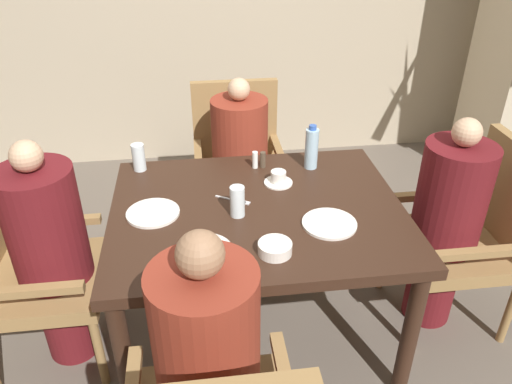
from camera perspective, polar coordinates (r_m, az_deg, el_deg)
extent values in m
plane|color=#60564C|center=(2.65, 0.15, -15.32)|extent=(16.00, 16.00, 0.00)
cube|color=#331E14|center=(2.19, 0.17, -2.36)|extent=(1.27, 1.01, 0.05)
cylinder|color=#331E14|center=(2.11, -14.72, -18.57)|extent=(0.07, 0.07, 0.69)
cylinder|color=#331E14|center=(2.24, 17.16, -15.41)|extent=(0.07, 0.07, 0.69)
cylinder|color=#331E14|center=(2.77, -13.04, -4.48)|extent=(0.07, 0.07, 0.69)
cylinder|color=#331E14|center=(2.87, 10.47, -2.79)|extent=(0.07, 0.07, 0.69)
cube|color=olive|center=(2.45, -22.95, -9.36)|extent=(0.52, 0.52, 0.07)
cube|color=olive|center=(2.55, -22.50, -3.22)|extent=(0.47, 0.04, 0.04)
cube|color=olive|center=(2.18, -25.15, -10.28)|extent=(0.47, 0.04, 0.04)
cylinder|color=olive|center=(2.72, -16.15, -9.82)|extent=(0.04, 0.04, 0.39)
cylinder|color=olive|center=(2.39, -17.46, -17.04)|extent=(0.04, 0.04, 0.39)
cylinder|color=olive|center=(2.84, -25.54, -10.03)|extent=(0.04, 0.04, 0.39)
cylinder|color=#5B1419|center=(2.56, -20.74, -12.69)|extent=(0.24, 0.24, 0.46)
cylinder|color=#5B1419|center=(2.27, -23.01, -3.56)|extent=(0.32, 0.32, 0.52)
sphere|color=tan|center=(2.12, -24.78, 3.76)|extent=(0.13, 0.13, 0.13)
cube|color=olive|center=(3.04, -1.89, 1.63)|extent=(0.52, 0.52, 0.07)
cube|color=olive|center=(3.14, -2.44, 8.30)|extent=(0.52, 0.05, 0.50)
cube|color=olive|center=(3.00, 2.66, 4.51)|extent=(0.04, 0.47, 0.04)
cube|color=olive|center=(2.96, -6.61, 3.94)|extent=(0.04, 0.47, 0.04)
cylinder|color=olive|center=(3.00, 3.05, -4.08)|extent=(0.04, 0.04, 0.39)
cylinder|color=olive|center=(2.96, -5.84, -4.73)|extent=(0.04, 0.04, 0.39)
cylinder|color=olive|center=(3.38, 1.68, 0.39)|extent=(0.04, 0.04, 0.39)
cylinder|color=olive|center=(3.35, -6.17, -0.13)|extent=(0.04, 0.04, 0.39)
cylinder|color=maroon|center=(3.09, -1.72, -2.06)|extent=(0.24, 0.24, 0.46)
cylinder|color=maroon|center=(2.86, -1.87, 5.90)|extent=(0.32, 0.32, 0.49)
sphere|color=tan|center=(2.75, -1.98, 11.66)|extent=(0.12, 0.12, 0.12)
cube|color=olive|center=(2.64, 21.40, -5.91)|extent=(0.52, 0.52, 0.07)
cube|color=olive|center=(2.61, 27.25, -0.29)|extent=(0.05, 0.52, 0.50)
cube|color=olive|center=(2.39, 24.62, -6.30)|extent=(0.47, 0.04, 0.04)
cube|color=olive|center=(2.73, 19.83, -0.33)|extent=(0.47, 0.04, 0.04)
cylinder|color=olive|center=(2.53, 17.96, -13.77)|extent=(0.04, 0.04, 0.39)
cylinder|color=olive|center=(2.84, 14.33, -7.40)|extent=(0.04, 0.04, 0.39)
cylinder|color=olive|center=(2.74, 26.99, -12.03)|extent=(0.04, 0.04, 0.39)
cylinder|color=olive|center=(3.03, 22.57, -6.35)|extent=(0.04, 0.04, 0.39)
cylinder|color=#5B1419|center=(2.73, 19.50, -9.35)|extent=(0.24, 0.24, 0.46)
cylinder|color=#5B1419|center=(2.45, 21.46, -0.54)|extent=(0.32, 0.32, 0.52)
sphere|color=tan|center=(2.31, 22.97, 6.30)|extent=(0.13, 0.13, 0.13)
cylinder|color=maroon|center=(1.57, -5.63, -17.36)|extent=(0.32, 0.32, 0.57)
sphere|color=#997051|center=(1.33, -6.41, -7.10)|extent=(0.13, 0.13, 0.13)
cylinder|color=white|center=(2.18, -11.69, -2.36)|extent=(0.23, 0.23, 0.01)
cylinder|color=white|center=(2.09, 8.39, -3.60)|extent=(0.23, 0.23, 0.01)
cylinder|color=white|center=(1.93, -6.07, -6.76)|extent=(0.23, 0.23, 0.01)
cylinder|color=white|center=(2.36, 2.56, 1.08)|extent=(0.14, 0.14, 0.01)
cylinder|color=white|center=(2.34, 2.58, 1.76)|extent=(0.07, 0.07, 0.06)
cylinder|color=white|center=(1.90, 2.18, -6.43)|extent=(0.13, 0.13, 0.05)
cylinder|color=#A3C6DB|center=(2.47, 6.36, 4.93)|extent=(0.07, 0.07, 0.20)
cylinder|color=#3359B2|center=(2.42, 6.52, 7.34)|extent=(0.04, 0.04, 0.02)
cylinder|color=silver|center=(2.09, -2.15, -1.08)|extent=(0.06, 0.06, 0.14)
cylinder|color=silver|center=(2.51, -13.26, 3.88)|extent=(0.06, 0.06, 0.14)
cylinder|color=white|center=(2.48, -0.11, 3.70)|extent=(0.03, 0.03, 0.09)
cylinder|color=#4C3D2D|center=(2.48, 0.79, 3.71)|extent=(0.03, 0.03, 0.08)
cube|color=silver|center=(2.23, -2.92, -0.83)|extent=(0.13, 0.08, 0.00)
cube|color=silver|center=(2.21, -1.16, -1.24)|extent=(0.04, 0.04, 0.00)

